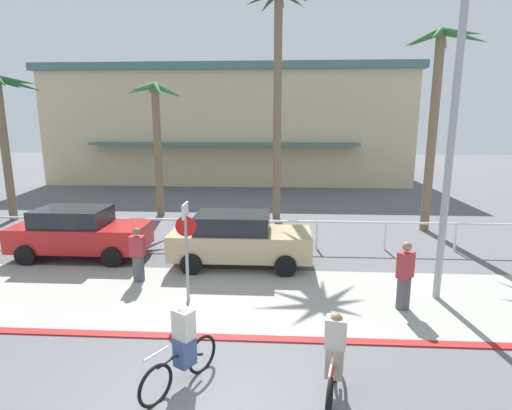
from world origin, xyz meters
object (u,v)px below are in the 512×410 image
object	(u,v)px
palm_tree_1	(1,108)
palm_tree_3	(277,52)
stop_sign_bike_lane	(186,238)
pedestrian_0	(404,279)
streetlight_curb	(456,132)
car_tan_2	(239,239)
pedestrian_1	(138,257)
palm_tree_2	(157,120)
cyclist_black_0	(183,348)
car_red_1	(79,232)
cyclist_red_1	(334,358)
palm_tree_4	(437,87)

from	to	relation	value
palm_tree_1	palm_tree_3	size ratio (longest dim) A/B	0.64
stop_sign_bike_lane	pedestrian_0	xyz separation A→B (m)	(5.35, -0.15, -0.88)
streetlight_curb	car_tan_2	size ratio (longest dim) A/B	1.70
car_tan_2	streetlight_curb	bearing A→B (deg)	-23.73
palm_tree_3	pedestrian_1	world-z (taller)	palm_tree_3
palm_tree_2	cyclist_black_0	world-z (taller)	palm_tree_2
streetlight_curb	car_red_1	distance (m)	11.70
palm_tree_1	car_tan_2	xyz separation A→B (m)	(11.08, -5.43, -4.19)
palm_tree_1	cyclist_red_1	distance (m)	18.16
palm_tree_1	pedestrian_0	size ratio (longest dim) A/B	3.78
palm_tree_4	cyclist_red_1	world-z (taller)	palm_tree_4
pedestrian_1	palm_tree_1	bearing A→B (deg)	140.30
streetlight_curb	pedestrian_1	distance (m)	8.92
palm_tree_3	cyclist_black_0	xyz separation A→B (m)	(-1.46, -12.39, -6.78)
car_tan_2	cyclist_black_0	world-z (taller)	car_tan_2
cyclist_black_0	palm_tree_1	bearing A→B (deg)	133.10
streetlight_curb	cyclist_black_0	bearing A→B (deg)	-147.76
pedestrian_0	pedestrian_1	world-z (taller)	pedestrian_0
pedestrian_0	palm_tree_1	bearing A→B (deg)	151.73
palm_tree_1	palm_tree_2	bearing A→B (deg)	11.47
stop_sign_bike_lane	palm_tree_4	bearing A→B (deg)	40.88
palm_tree_1	streetlight_curb	bearing A→B (deg)	-25.34
stop_sign_bike_lane	cyclist_red_1	world-z (taller)	stop_sign_bike_lane
streetlight_curb	car_red_1	bearing A→B (deg)	165.27
palm_tree_2	car_tan_2	distance (m)	8.93
pedestrian_0	pedestrian_1	distance (m)	7.19
palm_tree_3	car_tan_2	world-z (taller)	palm_tree_3
stop_sign_bike_lane	palm_tree_4	world-z (taller)	palm_tree_4
palm_tree_3	car_red_1	world-z (taller)	palm_tree_3
car_red_1	pedestrian_0	size ratio (longest dim) A/B	2.55
palm_tree_1	pedestrian_1	xyz separation A→B (m)	(8.33, -6.92, -4.33)
stop_sign_bike_lane	palm_tree_4	distance (m)	11.92
streetlight_curb	cyclist_red_1	size ratio (longest dim) A/B	4.20
palm_tree_2	palm_tree_3	world-z (taller)	palm_tree_3
streetlight_curb	cyclist_red_1	world-z (taller)	streetlight_curb
car_tan_2	cyclist_red_1	world-z (taller)	car_tan_2
car_red_1	car_tan_2	distance (m)	5.46
car_tan_2	cyclist_black_0	distance (m)	6.02
cyclist_black_0	cyclist_red_1	bearing A→B (deg)	-3.21
car_red_1	palm_tree_1	bearing A→B (deg)	138.72
palm_tree_4	pedestrian_0	size ratio (longest dim) A/B	4.67
cyclist_black_0	pedestrian_1	xyz separation A→B (m)	(-2.37, 4.52, 0.03)
stop_sign_bike_lane	streetlight_curb	xyz separation A→B (m)	(6.43, 0.32, 2.60)
palm_tree_3	pedestrian_1	bearing A→B (deg)	-115.93
car_tan_2	pedestrian_0	world-z (taller)	pedestrian_0
palm_tree_1	palm_tree_2	world-z (taller)	palm_tree_1
palm_tree_2	cyclist_red_1	bearing A→B (deg)	-62.53
cyclist_black_0	palm_tree_3	bearing A→B (deg)	83.29
car_red_1	car_tan_2	xyz separation A→B (m)	(5.44, -0.48, 0.00)
car_tan_2	pedestrian_1	size ratio (longest dim) A/B	2.77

